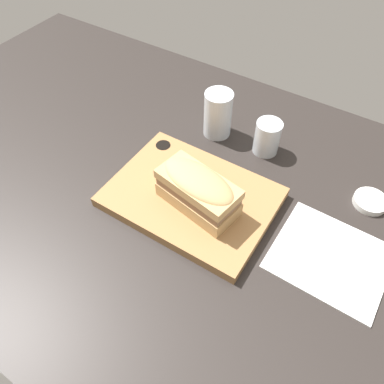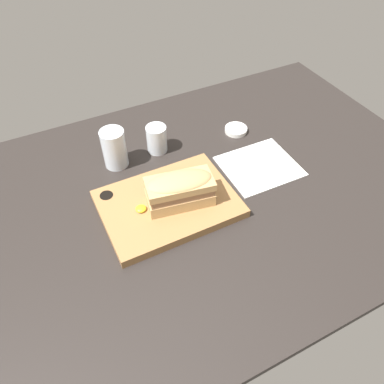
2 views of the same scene
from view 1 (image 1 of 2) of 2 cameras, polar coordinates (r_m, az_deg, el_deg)
dining_table at (r=83.02cm, az=-1.87°, el=0.05°), size 166.76×92.47×2.00cm
serving_board at (r=79.18cm, az=-0.13°, el=-0.74°), size 33.84×24.67×2.49cm
sandwich at (r=72.86cm, az=0.95°, el=0.38°), size 17.63×10.64×8.59cm
mustard_dollop at (r=80.64cm, az=-4.45°, el=2.21°), size 2.67×2.67×1.07cm
water_glass at (r=92.31cm, az=3.94°, el=11.39°), size 6.79×6.79×11.51cm
wine_glass at (r=89.65cm, az=11.36°, el=8.04°), size 6.02×6.02×8.24cm
napkin at (r=76.70cm, az=20.29°, el=-9.35°), size 21.10×18.67×0.40cm
condiment_dish at (r=87.60cm, az=25.52°, el=-1.30°), size 7.04×7.04×1.42cm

